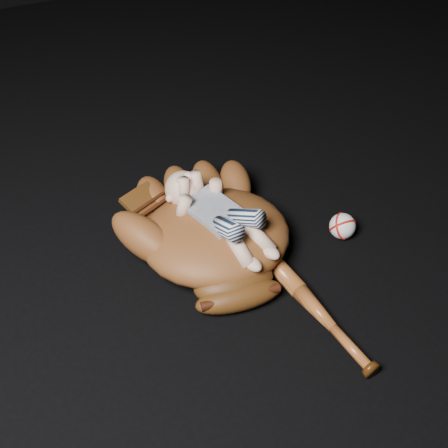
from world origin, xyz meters
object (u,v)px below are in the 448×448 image
object	(u,v)px
newborn_baby	(222,215)
baseball	(343,226)
baseball_bat	(307,299)
baseball_glove	(215,230)

from	to	relation	value
newborn_baby	baseball	size ratio (longest dim) A/B	5.17
newborn_baby	baseball_bat	distance (m)	0.28
newborn_baby	baseball	distance (m)	0.34
baseball_glove	baseball_bat	distance (m)	0.28
baseball_bat	baseball	size ratio (longest dim) A/B	6.71
baseball	baseball_glove	bearing A→B (deg)	164.37
newborn_baby	baseball_bat	world-z (taller)	newborn_baby
baseball_glove	newborn_baby	distance (m)	0.05
newborn_baby	baseball_glove	bearing A→B (deg)	121.74
baseball_bat	baseball	world-z (taller)	baseball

